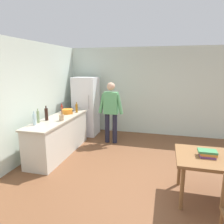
{
  "coord_description": "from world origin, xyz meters",
  "views": [
    {
      "loc": [
        0.49,
        -3.62,
        2.13
      ],
      "look_at": [
        -0.73,
        1.09,
        1.06
      ],
      "focal_mm": 33.62,
      "sensor_mm": 36.0,
      "label": 1
    }
  ],
  "objects_px": {
    "refrigerator": "(86,106)",
    "bottle_sauce_red": "(62,109)",
    "bottle_water_clear": "(34,119)",
    "bottle_wine_dark": "(46,114)",
    "person": "(111,109)",
    "bottle_vinegar_tall": "(38,117)",
    "bottle_oil_amber": "(77,108)",
    "utensil_jar": "(62,117)",
    "cooking_pot": "(67,111)",
    "dining_table": "(223,163)",
    "book_stack": "(208,153)"
  },
  "relations": [
    {
      "from": "bottle_wine_dark",
      "to": "bottle_water_clear",
      "type": "bearing_deg",
      "value": -94.55
    },
    {
      "from": "bottle_sauce_red",
      "to": "person",
      "type": "bearing_deg",
      "value": 18.44
    },
    {
      "from": "refrigerator",
      "to": "person",
      "type": "xyz_separation_m",
      "value": [
        0.95,
        -0.55,
        0.08
      ]
    },
    {
      "from": "cooking_pot",
      "to": "book_stack",
      "type": "distance_m",
      "value": 3.56
    },
    {
      "from": "refrigerator",
      "to": "bottle_sauce_red",
      "type": "distance_m",
      "value": 1.03
    },
    {
      "from": "utensil_jar",
      "to": "bottle_water_clear",
      "type": "bearing_deg",
      "value": -129.34
    },
    {
      "from": "bottle_oil_amber",
      "to": "bottle_sauce_red",
      "type": "height_order",
      "value": "bottle_oil_amber"
    },
    {
      "from": "person",
      "to": "cooking_pot",
      "type": "relative_size",
      "value": 4.25
    },
    {
      "from": "dining_table",
      "to": "bottle_sauce_red",
      "type": "xyz_separation_m",
      "value": [
        -3.62,
        1.72,
        0.32
      ]
    },
    {
      "from": "cooking_pot",
      "to": "bottle_sauce_red",
      "type": "relative_size",
      "value": 1.67
    },
    {
      "from": "dining_table",
      "to": "book_stack",
      "type": "xyz_separation_m",
      "value": [
        -0.23,
        -0.01,
        0.13
      ]
    },
    {
      "from": "bottle_oil_amber",
      "to": "bottle_vinegar_tall",
      "type": "relative_size",
      "value": 0.88
    },
    {
      "from": "utensil_jar",
      "to": "dining_table",
      "type": "bearing_deg",
      "value": -15.81
    },
    {
      "from": "utensil_jar",
      "to": "bottle_water_clear",
      "type": "relative_size",
      "value": 1.07
    },
    {
      "from": "cooking_pot",
      "to": "bottle_sauce_red",
      "type": "distance_m",
      "value": 0.25
    },
    {
      "from": "utensil_jar",
      "to": "book_stack",
      "type": "relative_size",
      "value": 1.16
    },
    {
      "from": "refrigerator",
      "to": "bottle_wine_dark",
      "type": "relative_size",
      "value": 5.29
    },
    {
      "from": "bottle_vinegar_tall",
      "to": "book_stack",
      "type": "relative_size",
      "value": 1.16
    },
    {
      "from": "bottle_water_clear",
      "to": "bottle_vinegar_tall",
      "type": "xyz_separation_m",
      "value": [
        -0.02,
        0.17,
        0.01
      ]
    },
    {
      "from": "refrigerator",
      "to": "cooking_pot",
      "type": "height_order",
      "value": "refrigerator"
    },
    {
      "from": "bottle_oil_amber",
      "to": "bottle_wine_dark",
      "type": "distance_m",
      "value": 1.01
    },
    {
      "from": "person",
      "to": "dining_table",
      "type": "relative_size",
      "value": 1.21
    },
    {
      "from": "bottle_vinegar_tall",
      "to": "utensil_jar",
      "type": "bearing_deg",
      "value": 35.92
    },
    {
      "from": "bottle_wine_dark",
      "to": "bottle_sauce_red",
      "type": "xyz_separation_m",
      "value": [
        -0.07,
        0.87,
        -0.05
      ]
    },
    {
      "from": "refrigerator",
      "to": "dining_table",
      "type": "bearing_deg",
      "value": -39.29
    },
    {
      "from": "bottle_water_clear",
      "to": "utensil_jar",
      "type": "bearing_deg",
      "value": 50.66
    },
    {
      "from": "refrigerator",
      "to": "cooking_pot",
      "type": "relative_size",
      "value": 4.5
    },
    {
      "from": "bottle_vinegar_tall",
      "to": "book_stack",
      "type": "xyz_separation_m",
      "value": [
        3.37,
        -0.62,
        -0.23
      ]
    },
    {
      "from": "bottle_vinegar_tall",
      "to": "book_stack",
      "type": "bearing_deg",
      "value": -10.4
    },
    {
      "from": "dining_table",
      "to": "bottle_water_clear",
      "type": "bearing_deg",
      "value": 173.06
    },
    {
      "from": "person",
      "to": "bottle_oil_amber",
      "type": "bearing_deg",
      "value": -158.79
    },
    {
      "from": "person",
      "to": "bottle_sauce_red",
      "type": "distance_m",
      "value": 1.33
    },
    {
      "from": "dining_table",
      "to": "bottle_sauce_red",
      "type": "distance_m",
      "value": 4.02
    },
    {
      "from": "bottle_wine_dark",
      "to": "dining_table",
      "type": "bearing_deg",
      "value": -13.49
    },
    {
      "from": "cooking_pot",
      "to": "book_stack",
      "type": "relative_size",
      "value": 1.45
    },
    {
      "from": "bottle_sauce_red",
      "to": "cooking_pot",
      "type": "bearing_deg",
      "value": -26.81
    },
    {
      "from": "bottle_wine_dark",
      "to": "book_stack",
      "type": "height_order",
      "value": "bottle_wine_dark"
    },
    {
      "from": "refrigerator",
      "to": "bottle_sauce_red",
      "type": "xyz_separation_m",
      "value": [
        -0.32,
        -0.98,
        0.1
      ]
    },
    {
      "from": "bottle_water_clear",
      "to": "bottle_wine_dark",
      "type": "relative_size",
      "value": 0.88
    },
    {
      "from": "person",
      "to": "bottle_water_clear",
      "type": "xyz_separation_m",
      "value": [
        -1.23,
        -1.71,
        0.05
      ]
    },
    {
      "from": "cooking_pot",
      "to": "utensil_jar",
      "type": "distance_m",
      "value": 0.74
    },
    {
      "from": "refrigerator",
      "to": "bottle_vinegar_tall",
      "type": "relative_size",
      "value": 5.62
    },
    {
      "from": "utensil_jar",
      "to": "bottle_sauce_red",
      "type": "relative_size",
      "value": 1.33
    },
    {
      "from": "dining_table",
      "to": "bottle_wine_dark",
      "type": "bearing_deg",
      "value": 166.51
    },
    {
      "from": "cooking_pot",
      "to": "bottle_water_clear",
      "type": "distance_m",
      "value": 1.19
    },
    {
      "from": "dining_table",
      "to": "bottle_oil_amber",
      "type": "xyz_separation_m",
      "value": [
        -3.22,
        1.81,
        0.34
      ]
    },
    {
      "from": "utensil_jar",
      "to": "bottle_oil_amber",
      "type": "xyz_separation_m",
      "value": [
        -0.02,
        0.9,
        0.04
      ]
    },
    {
      "from": "bottle_water_clear",
      "to": "bottle_oil_amber",
      "type": "height_order",
      "value": "bottle_water_clear"
    },
    {
      "from": "bottle_water_clear",
      "to": "bottle_wine_dark",
      "type": "height_order",
      "value": "bottle_wine_dark"
    },
    {
      "from": "bottle_water_clear",
      "to": "bottle_vinegar_tall",
      "type": "distance_m",
      "value": 0.18
    }
  ]
}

